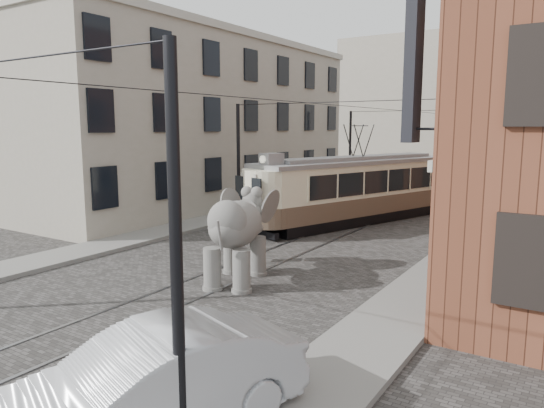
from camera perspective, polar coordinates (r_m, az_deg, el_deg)
The scene contains 10 objects.
ground at distance 18.57m, azimuth -0.85°, elevation -6.38°, with size 120.00×120.00×0.00m, color #494643.
tram_rails at distance 18.57m, azimuth -0.85°, elevation -6.35°, with size 1.54×80.00×0.02m, color slate, non-canonical shape.
sidewalk_right at distance 16.15m, azimuth 17.39°, elevation -8.84°, with size 2.00×60.00×0.15m, color slate.
sidewalk_left at distance 22.71m, azimuth -14.68°, elevation -3.67°, with size 2.00×60.00×0.15m, color slate.
stucco_building at distance 32.55m, azimuth -7.35°, elevation 8.95°, with size 7.00×24.00×10.00m, color gray.
distant_block at distance 55.86m, azimuth 22.89°, elevation 10.28°, with size 28.00×10.00×14.00m, color gray.
catenary at distance 22.43m, azimuth 5.80°, elevation 3.98°, with size 11.00×30.20×6.00m, color black, non-canonical shape.
tram at distance 25.84m, azimuth 9.68°, elevation 3.35°, with size 2.57×12.46×4.94m, color #EEE6C1, non-canonical shape.
elephant at distance 15.74m, azimuth -4.12°, elevation -3.82°, with size 2.57×4.67×2.86m, color #64625D, non-canonical shape.
parked_car at distance 8.52m, azimuth -13.76°, elevation -19.47°, with size 1.82×5.18×1.71m, color #B5B6BA.
Camera 1 is at (9.93, -14.92, 4.85)m, focal length 33.21 mm.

